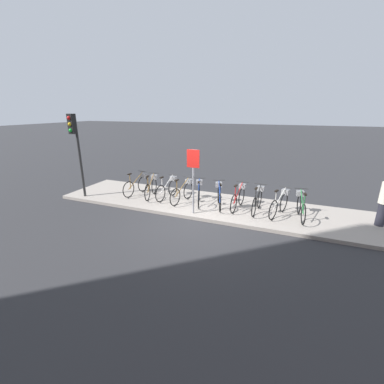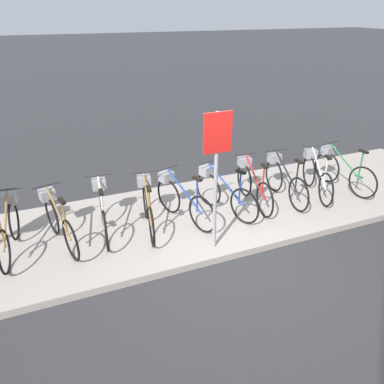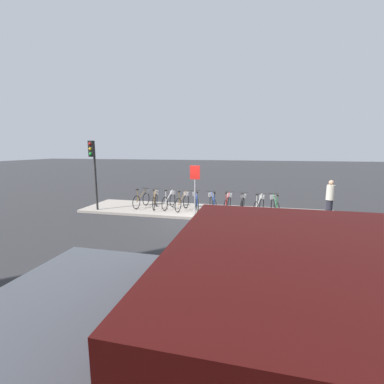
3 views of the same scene
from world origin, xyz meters
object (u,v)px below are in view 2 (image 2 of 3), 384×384
(parked_bicycle_9, at_px, (341,169))
(parked_bicycle_4, at_px, (181,198))
(parked_bicycle_7, at_px, (284,178))
(parked_bicycle_5, at_px, (222,191))
(parked_bicycle_1, at_px, (58,220))
(parked_bicycle_2, at_px, (102,209))
(sign_post, at_px, (217,160))
(parked_bicycle_3, at_px, (147,206))
(parked_bicycle_8, at_px, (316,174))
(parked_bicycle_6, at_px, (252,183))
(parked_bicycle_0, at_px, (9,227))

(parked_bicycle_9, bearing_deg, parked_bicycle_4, 179.46)
(parked_bicycle_7, bearing_deg, parked_bicycle_5, -178.30)
(parked_bicycle_1, distance_m, parked_bicycle_4, 2.14)
(parked_bicycle_4, bearing_deg, parked_bicycle_9, -0.54)
(parked_bicycle_2, relative_size, parked_bicycle_9, 1.00)
(parked_bicycle_2, bearing_deg, parked_bicycle_9, -1.84)
(parked_bicycle_2, relative_size, sign_post, 0.71)
(parked_bicycle_1, relative_size, parked_bicycle_9, 0.98)
(parked_bicycle_3, bearing_deg, parked_bicycle_2, 167.56)
(parked_bicycle_2, xyz_separation_m, parked_bicycle_3, (0.75, -0.17, 0.00))
(parked_bicycle_2, bearing_deg, parked_bicycle_7, -1.68)
(parked_bicycle_8, distance_m, sign_post, 3.19)
(parked_bicycle_3, xyz_separation_m, parked_bicycle_5, (1.47, 0.02, 0.00))
(parked_bicycle_4, bearing_deg, parked_bicycle_6, 2.93)
(parked_bicycle_0, bearing_deg, parked_bicycle_7, -1.05)
(parked_bicycle_3, xyz_separation_m, parked_bicycle_4, (0.65, 0.04, 0.00))
(parked_bicycle_4, height_order, parked_bicycle_8, same)
(parked_bicycle_7, bearing_deg, parked_bicycle_6, 175.35)
(parked_bicycle_3, relative_size, parked_bicycle_8, 1.03)
(parked_bicycle_0, height_order, parked_bicycle_3, same)
(parked_bicycle_1, bearing_deg, parked_bicycle_5, -1.29)
(parked_bicycle_0, xyz_separation_m, parked_bicycle_5, (3.69, -0.14, 0.00))
(parked_bicycle_5, distance_m, parked_bicycle_6, 0.72)
(parked_bicycle_0, distance_m, parked_bicycle_1, 0.74)
(parked_bicycle_1, xyz_separation_m, parked_bicycle_9, (5.80, -0.08, 0.00))
(parked_bicycle_5, distance_m, parked_bicycle_8, 2.18)
(parked_bicycle_1, height_order, parked_bicycle_5, same)
(parked_bicycle_3, bearing_deg, parked_bicycle_4, 3.32)
(parked_bicycle_2, distance_m, parked_bicycle_3, 0.77)
(parked_bicycle_7, bearing_deg, parked_bicycle_1, 179.68)
(parked_bicycle_4, distance_m, parked_bicycle_9, 3.67)
(parked_bicycle_7, bearing_deg, parked_bicycle_8, -4.20)
(sign_post, bearing_deg, parked_bicycle_2, 143.25)
(parked_bicycle_2, distance_m, parked_bicycle_9, 5.07)
(parked_bicycle_0, height_order, parked_bicycle_8, same)
(parked_bicycle_4, bearing_deg, parked_bicycle_0, 177.69)
(parked_bicycle_0, height_order, parked_bicycle_5, same)
(parked_bicycle_0, height_order, sign_post, sign_post)
(parked_bicycle_2, height_order, parked_bicycle_5, same)
(parked_bicycle_7, bearing_deg, parked_bicycle_4, -179.44)
(parked_bicycle_0, relative_size, parked_bicycle_6, 1.00)
(sign_post, bearing_deg, parked_bicycle_4, 99.39)
(parked_bicycle_1, bearing_deg, parked_bicycle_9, -0.80)
(parked_bicycle_9, distance_m, sign_post, 3.80)
(parked_bicycle_5, bearing_deg, parked_bicycle_6, 7.86)
(parked_bicycle_2, relative_size, parked_bicycle_6, 1.00)
(parked_bicycle_8, xyz_separation_m, parked_bicycle_9, (0.67, -0.00, 0.00))
(parked_bicycle_1, bearing_deg, parked_bicycle_3, -3.23)
(parked_bicycle_8, bearing_deg, parked_bicycle_3, -179.94)
(parked_bicycle_1, relative_size, parked_bicycle_3, 0.99)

